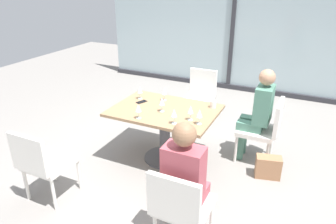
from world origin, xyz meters
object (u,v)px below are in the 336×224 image
(person_far_right, at_px, (258,111))
(wine_glass_0, at_px, (199,114))
(wine_glass_2, at_px, (140,90))
(handbag_0, at_px, (268,167))
(person_front_right, at_px, (186,179))
(wine_glass_5, at_px, (174,113))
(wine_glass_6, at_px, (138,108))
(wine_glass_4, at_px, (191,110))
(chair_far_right, at_px, (265,127))
(wine_glass_1, at_px, (164,91))
(chair_near_window, at_px, (200,94))
(wine_glass_3, at_px, (162,102))
(coffee_cup, at_px, (213,104))
(chair_front_left, at_px, (42,161))
(cell_phone_on_table, at_px, (142,102))
(chair_front_right, at_px, (180,205))
(dining_table_main, at_px, (165,121))

(person_far_right, relative_size, wine_glass_0, 6.81)
(wine_glass_2, relative_size, handbag_0, 0.62)
(person_front_right, relative_size, wine_glass_5, 6.81)
(person_front_right, bearing_deg, handbag_0, 68.67)
(wine_glass_6, relative_size, handbag_0, 0.62)
(wine_glass_4, bearing_deg, chair_far_right, 41.51)
(person_far_right, relative_size, wine_glass_5, 6.81)
(wine_glass_4, bearing_deg, person_front_right, -70.04)
(wine_glass_1, bearing_deg, chair_near_window, 82.50)
(chair_near_window, bearing_deg, wine_glass_6, -95.34)
(chair_far_right, bearing_deg, person_front_right, -102.64)
(person_front_right, height_order, wine_glass_3, person_front_right)
(chair_far_right, xyz_separation_m, wine_glass_1, (-1.33, -0.25, 0.37))
(wine_glass_2, xyz_separation_m, wine_glass_4, (0.88, -0.34, 0.00))
(coffee_cup, distance_m, handbag_0, 1.03)
(chair_near_window, bearing_deg, coffee_cup, -61.60)
(chair_front_left, height_order, coffee_cup, chair_front_left)
(chair_near_window, xyz_separation_m, wine_glass_5, (0.28, -1.65, 0.37))
(cell_phone_on_table, bearing_deg, wine_glass_6, -40.83)
(chair_far_right, relative_size, wine_glass_6, 4.70)
(chair_front_right, xyz_separation_m, person_front_right, (-0.00, 0.11, 0.20))
(dining_table_main, bearing_deg, wine_glass_6, -112.67)
(chair_front_right, bearing_deg, wine_glass_6, 135.51)
(dining_table_main, xyz_separation_m, person_front_right, (0.80, -1.21, 0.14))
(wine_glass_2, height_order, wine_glass_3, same)
(chair_far_right, xyz_separation_m, cell_phone_on_table, (-1.57, -0.44, 0.24))
(person_far_right, xyz_separation_m, wine_glass_2, (-1.55, -0.34, 0.16))
(person_front_right, xyz_separation_m, handbag_0, (0.54, 1.37, -0.56))
(chair_front_right, relative_size, chair_front_left, 1.00)
(chair_far_right, distance_m, wine_glass_2, 1.73)
(dining_table_main, distance_m, chair_front_right, 1.54)
(person_front_right, xyz_separation_m, wine_glass_1, (-0.94, 1.48, 0.16))
(wine_glass_3, xyz_separation_m, coffee_cup, (0.54, 0.40, -0.09))
(dining_table_main, height_order, person_far_right, person_far_right)
(person_far_right, xyz_separation_m, wine_glass_5, (-0.80, -0.85, 0.16))
(chair_near_window, relative_size, wine_glass_0, 4.70)
(dining_table_main, relative_size, person_far_right, 1.05)
(wine_glass_0, relative_size, cell_phone_on_table, 1.28)
(wine_glass_3, relative_size, cell_phone_on_table, 1.28)
(wine_glass_5, distance_m, coffee_cup, 0.71)
(chair_far_right, bearing_deg, person_far_right, 180.00)
(person_far_right, height_order, wine_glass_4, person_far_right)
(chair_near_window, height_order, handbag_0, chair_near_window)
(person_front_right, bearing_deg, wine_glass_5, 120.34)
(wine_glass_1, distance_m, handbag_0, 1.64)
(chair_front_left, relative_size, chair_near_window, 1.00)
(person_far_right, xyz_separation_m, coffee_cup, (-0.54, -0.20, 0.08))
(wine_glass_6, height_order, handbag_0, wine_glass_6)
(chair_near_window, distance_m, wine_glass_2, 1.29)
(dining_table_main, relative_size, wine_glass_5, 7.14)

